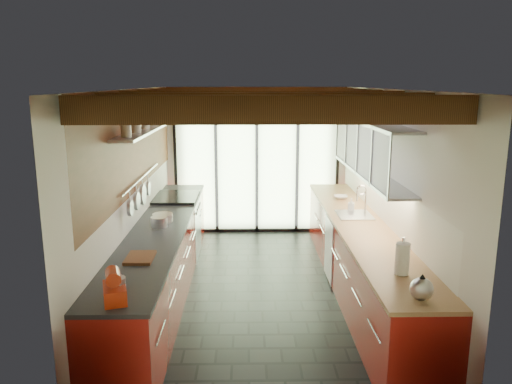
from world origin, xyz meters
TOP-DOWN VIEW (x-y plane):
  - ground at (0.00, 0.00)m, footprint 5.50×5.50m
  - room_shell at (0.00, 0.00)m, footprint 5.50×5.50m
  - ceiling_beams at (-0.00, 0.38)m, footprint 3.14×5.06m
  - glass_door at (0.00, 2.69)m, footprint 2.95×0.10m
  - left_counter at (-1.28, 0.00)m, footprint 0.68×5.00m
  - range_stove at (-1.28, 1.45)m, footprint 0.66×0.90m
  - right_counter at (1.27, 0.00)m, footprint 0.68×5.00m
  - sink_assembly at (1.29, 0.40)m, footprint 0.45×0.52m
  - upper_cabinets_right at (1.43, 0.30)m, footprint 0.34×3.00m
  - left_wall_fixtures at (-1.47, 0.14)m, footprint 0.28×2.60m
  - stand_mixer at (-1.27, -2.23)m, footprint 0.26×0.35m
  - pot_large at (-1.27, -0.11)m, footprint 0.27×0.27m
  - pot_small at (-1.27, 0.15)m, footprint 0.32×0.32m
  - cutting_board at (-1.27, -1.26)m, footprint 0.27×0.38m
  - kettle at (1.27, -2.25)m, footprint 0.19×0.24m
  - paper_towel at (1.27, -1.71)m, footprint 0.15×0.15m
  - soap_bottle at (1.27, 0.60)m, footprint 0.10×0.11m
  - bowl at (1.27, 1.37)m, footprint 0.23×0.23m

SIDE VIEW (x-z plane):
  - ground at x=0.00m, z-range 0.00..0.00m
  - right_counter at x=1.27m, z-range 0.00..0.92m
  - left_counter at x=-1.28m, z-range 0.00..0.92m
  - range_stove at x=-1.28m, z-range -0.01..0.96m
  - cutting_board at x=-1.27m, z-range 0.92..0.95m
  - bowl at x=1.27m, z-range 0.92..0.97m
  - sink_assembly at x=1.29m, z-range 0.75..1.17m
  - pot_small at x=-1.27m, z-range 0.92..1.02m
  - pot_large at x=-1.27m, z-range 0.92..1.05m
  - soap_bottle at x=1.27m, z-range 0.92..1.11m
  - kettle at x=1.27m, z-range 0.91..1.13m
  - stand_mixer at x=-1.27m, z-range 0.89..1.17m
  - paper_towel at x=1.27m, z-range 0.89..1.25m
  - room_shell at x=0.00m, z-range -1.10..4.40m
  - glass_door at x=0.00m, z-range 0.21..3.11m
  - upper_cabinets_right at x=1.43m, z-range 0.35..3.35m
  - left_wall_fixtures at x=-1.47m, z-range 1.40..2.36m
  - ceiling_beams at x=0.00m, z-range 0.01..4.91m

